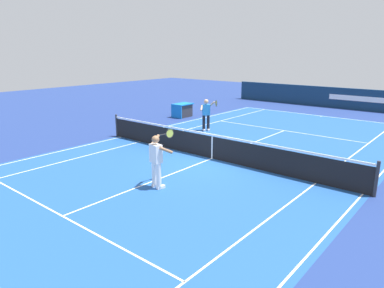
{
  "coord_description": "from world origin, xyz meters",
  "views": [
    {
      "loc": [
        10.55,
        7.72,
        4.07
      ],
      "look_at": [
        1.41,
        0.15,
        0.9
      ],
      "focal_mm": 32.75,
      "sensor_mm": 36.0,
      "label": 1
    }
  ],
  "objects_px": {
    "tennis_player_near": "(157,159)",
    "equipment_cart_tarped": "(182,110)",
    "tennis_net": "(212,146)",
    "tennis_player_far": "(206,113)",
    "tennis_ball": "(258,147)"
  },
  "relations": [
    {
      "from": "tennis_player_far",
      "to": "tennis_ball",
      "type": "relative_size",
      "value": 25.71
    },
    {
      "from": "tennis_player_near",
      "to": "tennis_player_far",
      "type": "relative_size",
      "value": 1.0
    },
    {
      "from": "tennis_player_far",
      "to": "equipment_cart_tarped",
      "type": "xyz_separation_m",
      "value": [
        -2.15,
        -3.55,
        -0.49
      ]
    },
    {
      "from": "equipment_cart_tarped",
      "to": "tennis_player_far",
      "type": "bearing_deg",
      "value": 58.77
    },
    {
      "from": "tennis_net",
      "to": "tennis_ball",
      "type": "relative_size",
      "value": 177.27
    },
    {
      "from": "tennis_player_near",
      "to": "equipment_cart_tarped",
      "type": "relative_size",
      "value": 1.36
    },
    {
      "from": "tennis_player_near",
      "to": "equipment_cart_tarped",
      "type": "height_order",
      "value": "tennis_player_near"
    },
    {
      "from": "tennis_ball",
      "to": "equipment_cart_tarped",
      "type": "relative_size",
      "value": 0.05
    },
    {
      "from": "tennis_net",
      "to": "equipment_cart_tarped",
      "type": "relative_size",
      "value": 9.36
    },
    {
      "from": "tennis_net",
      "to": "tennis_player_near",
      "type": "relative_size",
      "value": 6.89
    },
    {
      "from": "tennis_net",
      "to": "tennis_player_far",
      "type": "height_order",
      "value": "tennis_player_far"
    },
    {
      "from": "tennis_net",
      "to": "equipment_cart_tarped",
      "type": "height_order",
      "value": "tennis_net"
    },
    {
      "from": "tennis_player_far",
      "to": "tennis_net",
      "type": "bearing_deg",
      "value": 39.99
    },
    {
      "from": "tennis_ball",
      "to": "tennis_net",
      "type": "bearing_deg",
      "value": -13.68
    },
    {
      "from": "tennis_net",
      "to": "tennis_player_near",
      "type": "height_order",
      "value": "tennis_player_near"
    }
  ]
}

